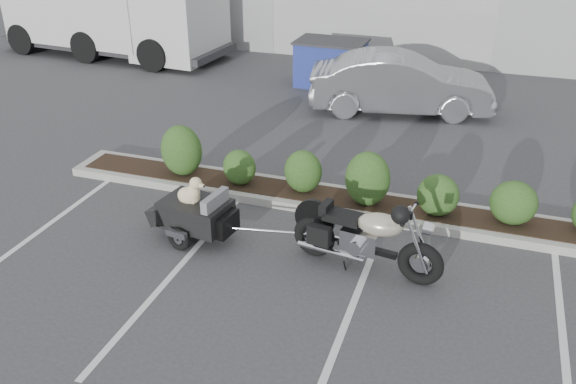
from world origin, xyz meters
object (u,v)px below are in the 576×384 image
(motorcycle, at_px, (365,238))
(sedan, at_px, (401,84))
(delivery_truck, at_px, (110,2))
(pet_trailer, at_px, (195,212))
(dumpster, at_px, (331,63))

(motorcycle, distance_m, sedan, 7.19)
(delivery_truck, bearing_deg, sedan, -10.17)
(sedan, bearing_deg, motorcycle, 173.38)
(delivery_truck, bearing_deg, pet_trailer, -46.45)
(dumpster, bearing_deg, motorcycle, -70.50)
(sedan, bearing_deg, dumpster, 41.75)
(pet_trailer, xyz_separation_m, dumpster, (-0.12, 8.76, 0.17))
(pet_trailer, xyz_separation_m, delivery_truck, (-7.83, 9.83, 1.23))
(motorcycle, height_order, pet_trailer, motorcycle)
(pet_trailer, height_order, sedan, sedan)
(motorcycle, xyz_separation_m, dumpster, (-2.90, 8.79, 0.11))
(sedan, xyz_separation_m, dumpster, (-2.22, 1.63, -0.09))
(motorcycle, relative_size, delivery_truck, 0.30)
(sedan, height_order, dumpster, sedan)
(sedan, distance_m, delivery_truck, 10.34)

